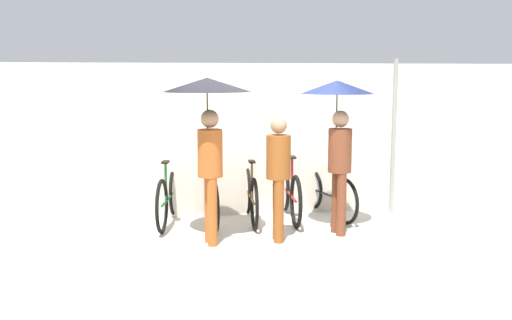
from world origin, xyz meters
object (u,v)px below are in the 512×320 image
at_px(parked_bicycle_3, 290,193).
at_px(pedestrian_center, 278,169).
at_px(parked_bicycle_1, 210,198).
at_px(pedestrian_trailing, 338,114).
at_px(parked_bicycle_2, 251,195).
at_px(pedestrian_leading, 208,110).
at_px(parked_bicycle_0, 169,197).
at_px(parked_bicycle_4, 327,193).

distance_m(parked_bicycle_3, pedestrian_center, 1.31).
height_order(parked_bicycle_1, pedestrian_trailing, pedestrian_trailing).
distance_m(parked_bicycle_1, parked_bicycle_2, 0.61).
xyz_separation_m(pedestrian_leading, pedestrian_trailing, (1.79, 0.15, -0.09)).
bearing_deg(parked_bicycle_1, parked_bicycle_2, -90.68).
distance_m(parked_bicycle_1, pedestrian_trailing, 2.26).
height_order(parked_bicycle_0, pedestrian_trailing, pedestrian_trailing).
bearing_deg(pedestrian_center, parked_bicycle_2, 105.94).
relative_size(parked_bicycle_2, parked_bicycle_3, 0.95).
xyz_separation_m(parked_bicycle_0, parked_bicycle_4, (2.44, 0.00, -0.03)).
xyz_separation_m(parked_bicycle_2, pedestrian_leading, (-0.71, -0.98, 1.35)).
xyz_separation_m(parked_bicycle_4, pedestrian_trailing, (-0.15, -0.90, 1.29)).
bearing_deg(parked_bicycle_3, parked_bicycle_1, 95.06).
bearing_deg(parked_bicycle_3, parked_bicycle_4, -81.21).
xyz_separation_m(parked_bicycle_0, parked_bicycle_1, (0.61, -0.07, -0.01)).
distance_m(pedestrian_leading, pedestrian_center, 1.20).
distance_m(pedestrian_leading, pedestrian_trailing, 1.79).
distance_m(parked_bicycle_0, parked_bicycle_1, 0.61).
height_order(parked_bicycle_1, parked_bicycle_3, parked_bicycle_1).
relative_size(parked_bicycle_4, pedestrian_leading, 0.78).
relative_size(parked_bicycle_2, parked_bicycle_4, 1.03).
distance_m(parked_bicycle_0, pedestrian_center, 1.91).
height_order(parked_bicycle_2, pedestrian_leading, pedestrian_leading).
bearing_deg(parked_bicycle_1, parked_bicycle_4, -88.91).
bearing_deg(pedestrian_leading, parked_bicycle_0, 109.59).
bearing_deg(pedestrian_center, parked_bicycle_0, 146.76).
bearing_deg(parked_bicycle_1, pedestrian_trailing, -117.33).
relative_size(parked_bicycle_3, pedestrian_center, 1.11).
height_order(parked_bicycle_2, pedestrian_center, pedestrian_center).
bearing_deg(pedestrian_trailing, pedestrian_leading, 179.94).
relative_size(parked_bicycle_3, pedestrian_leading, 0.85).
distance_m(parked_bicycle_3, pedestrian_trailing, 1.58).
distance_m(parked_bicycle_0, pedestrian_leading, 1.78).
relative_size(parked_bicycle_1, pedestrian_trailing, 0.84).
distance_m(parked_bicycle_2, pedestrian_center, 1.24).
distance_m(parked_bicycle_0, parked_bicycle_3, 1.83).
bearing_deg(pedestrian_leading, pedestrian_trailing, -1.50).
relative_size(parked_bicycle_2, pedestrian_trailing, 0.82).
bearing_deg(parked_bicycle_3, pedestrian_center, 163.02).
bearing_deg(pedestrian_center, parked_bicycle_3, 75.24).
xyz_separation_m(parked_bicycle_3, pedestrian_center, (-0.42, -1.11, 0.56)).
relative_size(parked_bicycle_4, pedestrian_trailing, 0.79).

